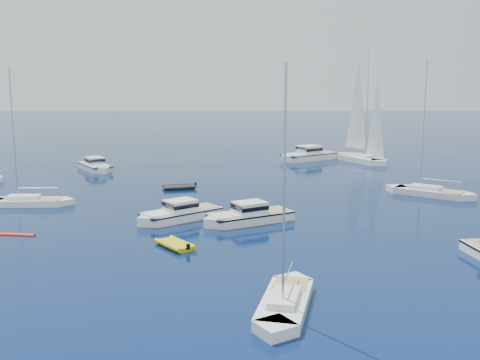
{
  "coord_description": "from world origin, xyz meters",
  "views": [
    {
      "loc": [
        -5.46,
        -39.36,
        13.58
      ],
      "look_at": [
        -4.07,
        23.78,
        2.2
      ],
      "focal_mm": 42.44,
      "sensor_mm": 36.0,
      "label": 1
    }
  ],
  "objects": [
    {
      "name": "motor_cruiser_left",
      "position": [
        -10.22,
        14.31,
        0.0
      ],
      "size": [
        9.34,
        8.12,
        2.5
      ],
      "primitive_type": null,
      "rotation": [
        0.0,
        0.0,
        2.23
      ],
      "color": "white",
      "rests_on": "ground"
    },
    {
      "name": "motor_cruiser_centre",
      "position": [
        -3.55,
        13.09,
        0.0
      ],
      "size": [
        10.02,
        7.12,
        2.56
      ],
      "primitive_type": null,
      "rotation": [
        0.0,
        0.0,
        2.05
      ],
      "color": "silver",
      "rests_on": "ground"
    },
    {
      "name": "kayak_orange",
      "position": [
        -24.0,
        9.14,
        0.0
      ],
      "size": [
        3.37,
        1.09,
        0.3
      ],
      "primitive_type": null,
      "rotation": [
        0.0,
        0.0,
        1.41
      ],
      "color": "red",
      "rests_on": "ground"
    },
    {
      "name": "tender_grey_near",
      "position": [
        -6.99,
        15.35,
        0.0
      ],
      "size": [
        3.79,
        3.21,
        0.95
      ],
      "primitive_type": null,
      "rotation": [
        0.0,
        0.0,
        4.21
      ],
      "color": "black",
      "rests_on": "ground"
    },
    {
      "name": "motor_cruiser_distant",
      "position": [
        8.05,
        54.73,
        0.0
      ],
      "size": [
        11.91,
        9.44,
        3.11
      ],
      "primitive_type": null,
      "rotation": [
        0.0,
        0.0,
        2.14
      ],
      "color": "white",
      "rests_on": "ground"
    },
    {
      "name": "ground",
      "position": [
        0.0,
        0.0,
        0.0
      ],
      "size": [
        400.0,
        400.0,
        0.0
      ],
      "primitive_type": "plane",
      "color": "#081A4D",
      "rests_on": "ground"
    },
    {
      "name": "motor_cruiser_horizon",
      "position": [
        -25.23,
        44.8,
        0.0
      ],
      "size": [
        7.44,
        9.63,
        2.5
      ],
      "primitive_type": null,
      "rotation": [
        0.0,
        0.0,
        3.69
      ],
      "color": "white",
      "rests_on": "ground"
    },
    {
      "name": "sailboat_fore",
      "position": [
        -2.06,
        -7.45,
        0.0
      ],
      "size": [
        5.07,
        10.54,
        15.0
      ],
      "primitive_type": null,
      "rotation": [
        0.0,
        0.0,
        2.89
      ],
      "color": "silver",
      "rests_on": "ground"
    },
    {
      "name": "sailboat_sails_r",
      "position": [
        16.37,
        52.81,
        0.0
      ],
      "size": [
        9.03,
        13.28,
        19.35
      ],
      "primitive_type": null,
      "rotation": [
        0.0,
        0.0,
        3.61
      ],
      "color": "white",
      "rests_on": "ground"
    },
    {
      "name": "sailboat_mid_l",
      "position": [
        -27.13,
        21.14,
        0.0
      ],
      "size": [
        10.46,
        2.77,
        15.36
      ],
      "primitive_type": null,
      "rotation": [
        0.0,
        0.0,
        1.58
      ],
      "color": "white",
      "rests_on": "ground"
    },
    {
      "name": "sailboat_mid_r",
      "position": [
        18.2,
        25.29,
        0.0
      ],
      "size": [
        10.65,
        8.91,
        16.32
      ],
      "primitive_type": null,
      "rotation": [
        0.0,
        0.0,
        0.94
      ],
      "color": "silver",
      "rests_on": "ground"
    },
    {
      "name": "tender_grey_far",
      "position": [
        -11.54,
        30.01,
        0.0
      ],
      "size": [
        4.63,
        3.19,
        0.95
      ],
      "primitive_type": null,
      "rotation": [
        0.0,
        0.0,
        1.81
      ],
      "color": "black",
      "rests_on": "ground"
    },
    {
      "name": "tender_yellow",
      "position": [
        -9.77,
        5.22,
        0.0
      ],
      "size": [
        4.06,
        4.45,
        0.95
      ],
      "primitive_type": null,
      "rotation": [
        0.0,
        0.0,
        0.63
      ],
      "color": "#D1BF0C",
      "rests_on": "ground"
    }
  ]
}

